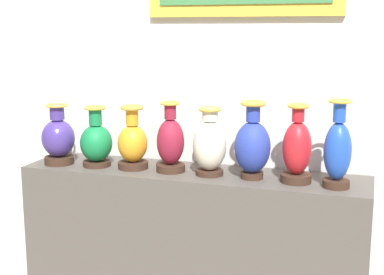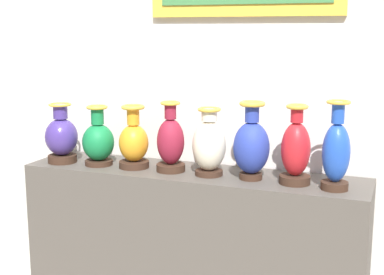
{
  "view_description": "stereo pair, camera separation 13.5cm",
  "coord_description": "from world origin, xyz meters",
  "px_view_note": "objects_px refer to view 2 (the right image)",
  "views": [
    {
      "loc": [
        0.86,
        -2.59,
        1.64
      ],
      "look_at": [
        0.0,
        0.0,
        1.1
      ],
      "focal_mm": 51.58,
      "sensor_mm": 36.0,
      "label": 1
    },
    {
      "loc": [
        0.99,
        -2.55,
        1.64
      ],
      "look_at": [
        0.0,
        0.0,
        1.1
      ],
      "focal_mm": 51.58,
      "sensor_mm": 36.0,
      "label": 2
    }
  ],
  "objects_px": {
    "vase_sapphire": "(336,152)",
    "vase_cobalt": "(251,146)",
    "vase_burgundy": "(171,143)",
    "vase_crimson": "(296,151)",
    "vase_indigo": "(61,137)",
    "vase_emerald": "(98,141)",
    "vase_ivory": "(209,145)",
    "vase_amber": "(134,143)"
  },
  "relations": [
    {
      "from": "vase_amber",
      "to": "vase_burgundy",
      "type": "relative_size",
      "value": 0.92
    },
    {
      "from": "vase_emerald",
      "to": "vase_cobalt",
      "type": "height_order",
      "value": "vase_cobalt"
    },
    {
      "from": "vase_indigo",
      "to": "vase_emerald",
      "type": "distance_m",
      "value": 0.22
    },
    {
      "from": "vase_indigo",
      "to": "vase_burgundy",
      "type": "relative_size",
      "value": 0.9
    },
    {
      "from": "vase_emerald",
      "to": "vase_sapphire",
      "type": "distance_m",
      "value": 1.24
    },
    {
      "from": "vase_cobalt",
      "to": "vase_crimson",
      "type": "distance_m",
      "value": 0.21
    },
    {
      "from": "vase_burgundy",
      "to": "vase_ivory",
      "type": "distance_m",
      "value": 0.21
    },
    {
      "from": "vase_indigo",
      "to": "vase_burgundy",
      "type": "bearing_deg",
      "value": 3.54
    },
    {
      "from": "vase_crimson",
      "to": "vase_emerald",
      "type": "bearing_deg",
      "value": -179.22
    },
    {
      "from": "vase_emerald",
      "to": "vase_burgundy",
      "type": "height_order",
      "value": "vase_burgundy"
    },
    {
      "from": "vase_emerald",
      "to": "vase_burgundy",
      "type": "bearing_deg",
      "value": 2.49
    },
    {
      "from": "vase_burgundy",
      "to": "vase_sapphire",
      "type": "relative_size",
      "value": 0.88
    },
    {
      "from": "vase_amber",
      "to": "vase_crimson",
      "type": "relative_size",
      "value": 0.88
    },
    {
      "from": "vase_indigo",
      "to": "vase_amber",
      "type": "height_order",
      "value": "vase_amber"
    },
    {
      "from": "vase_amber",
      "to": "vase_crimson",
      "type": "bearing_deg",
      "value": -0.12
    },
    {
      "from": "vase_emerald",
      "to": "vase_crimson",
      "type": "distance_m",
      "value": 1.05
    },
    {
      "from": "vase_ivory",
      "to": "vase_emerald",
      "type": "bearing_deg",
      "value": -178.73
    },
    {
      "from": "vase_ivory",
      "to": "vase_sapphire",
      "type": "relative_size",
      "value": 0.83
    },
    {
      "from": "vase_burgundy",
      "to": "vase_crimson",
      "type": "height_order",
      "value": "vase_crimson"
    },
    {
      "from": "vase_burgundy",
      "to": "vase_ivory",
      "type": "xyz_separation_m",
      "value": [
        0.21,
        -0.0,
        0.0
      ]
    },
    {
      "from": "vase_indigo",
      "to": "vase_crimson",
      "type": "relative_size",
      "value": 0.86
    },
    {
      "from": "vase_emerald",
      "to": "vase_ivory",
      "type": "height_order",
      "value": "vase_ivory"
    },
    {
      "from": "vase_crimson",
      "to": "vase_cobalt",
      "type": "bearing_deg",
      "value": 179.13
    },
    {
      "from": "vase_emerald",
      "to": "vase_ivory",
      "type": "bearing_deg",
      "value": 1.27
    },
    {
      "from": "vase_sapphire",
      "to": "vase_cobalt",
      "type": "bearing_deg",
      "value": 175.04
    },
    {
      "from": "vase_ivory",
      "to": "vase_crimson",
      "type": "bearing_deg",
      "value": 0.06
    },
    {
      "from": "vase_amber",
      "to": "vase_burgundy",
      "type": "bearing_deg",
      "value": 0.51
    },
    {
      "from": "vase_cobalt",
      "to": "vase_sapphire",
      "type": "bearing_deg",
      "value": -4.96
    },
    {
      "from": "vase_indigo",
      "to": "vase_sapphire",
      "type": "xyz_separation_m",
      "value": [
        1.45,
        0.0,
        0.03
      ]
    },
    {
      "from": "vase_indigo",
      "to": "vase_sapphire",
      "type": "height_order",
      "value": "vase_sapphire"
    },
    {
      "from": "vase_indigo",
      "to": "vase_ivory",
      "type": "distance_m",
      "value": 0.84
    },
    {
      "from": "vase_crimson",
      "to": "vase_sapphire",
      "type": "height_order",
      "value": "vase_sapphire"
    },
    {
      "from": "vase_ivory",
      "to": "vase_sapphire",
      "type": "height_order",
      "value": "vase_sapphire"
    },
    {
      "from": "vase_burgundy",
      "to": "vase_crimson",
      "type": "relative_size",
      "value": 0.96
    },
    {
      "from": "vase_amber",
      "to": "vase_crimson",
      "type": "xyz_separation_m",
      "value": [
        0.85,
        -0.0,
        0.03
      ]
    },
    {
      "from": "vase_indigo",
      "to": "vase_emerald",
      "type": "height_order",
      "value": "vase_indigo"
    },
    {
      "from": "vase_sapphire",
      "to": "vase_indigo",
      "type": "bearing_deg",
      "value": -179.85
    },
    {
      "from": "vase_indigo",
      "to": "vase_ivory",
      "type": "relative_size",
      "value": 0.96
    },
    {
      "from": "vase_amber",
      "to": "vase_cobalt",
      "type": "bearing_deg",
      "value": 0.13
    },
    {
      "from": "vase_emerald",
      "to": "vase_cobalt",
      "type": "distance_m",
      "value": 0.84
    },
    {
      "from": "vase_ivory",
      "to": "vase_cobalt",
      "type": "distance_m",
      "value": 0.21
    },
    {
      "from": "vase_emerald",
      "to": "vase_crimson",
      "type": "relative_size",
      "value": 0.85
    }
  ]
}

